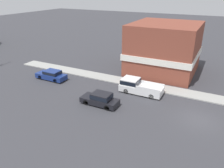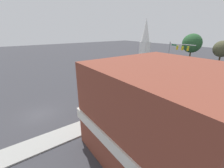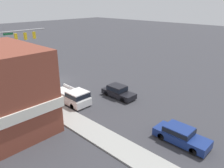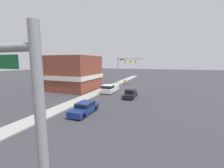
{
  "view_description": "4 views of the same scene",
  "coord_description": "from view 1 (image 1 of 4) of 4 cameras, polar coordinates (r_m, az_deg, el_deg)",
  "views": [
    {
      "loc": [
        -21.1,
        -0.67,
        12.5
      ],
      "look_at": [
        -0.36,
        9.92,
        2.23
      ],
      "focal_mm": 35.0,
      "sensor_mm": 36.0,
      "label": 1
    },
    {
      "loc": [
        18.68,
        -2.17,
        10.07
      ],
      "look_at": [
        1.09,
        10.55,
        2.19
      ],
      "focal_mm": 24.0,
      "sensor_mm": 36.0,
      "label": 2
    },
    {
      "loc": [
        16.97,
        27.64,
        11.36
      ],
      "look_at": [
        0.43,
        11.77,
        2.65
      ],
      "focal_mm": 35.0,
      "sensor_mm": 36.0,
      "label": 3
    },
    {
      "loc": [
        -7.79,
        36.48,
        6.37
      ],
      "look_at": [
        1.33,
        11.72,
        2.45
      ],
      "focal_mm": 24.0,
      "sensor_mm": 36.0,
      "label": 4
    }
  ],
  "objects": [
    {
      "name": "ground_plane",
      "position": [
        24.53,
        21.77,
        -8.75
      ],
      "size": [
        200.0,
        200.0,
        0.0
      ],
      "primitive_type": "plane",
      "color": "#38383D"
    },
    {
      "name": "pickup_truck_parked",
      "position": [
        28.34,
        6.71,
        -0.57
      ],
      "size": [
        2.13,
        5.46,
        1.79
      ],
      "color": "black",
      "rests_on": "ground"
    },
    {
      "name": "corner_brick_building",
      "position": [
        35.75,
        13.48,
        8.99
      ],
      "size": [
        10.77,
        10.21,
        7.67
      ],
      "color": "brown",
      "rests_on": "ground"
    },
    {
      "name": "car_oncoming",
      "position": [
        33.44,
        -15.5,
        2.33
      ],
      "size": [
        1.8,
        4.68,
        1.44
      ],
      "rotation": [
        0.0,
        0.0,
        3.14
      ],
      "color": "black",
      "rests_on": "ground"
    },
    {
      "name": "sidewalk_curb",
      "position": [
        29.55,
        23.12,
        -3.14
      ],
      "size": [
        2.4,
        60.0,
        0.14
      ],
      "color": "#9E9E99",
      "rests_on": "ground"
    },
    {
      "name": "car_lead",
      "position": [
        25.26,
        -3.03,
        -3.88
      ],
      "size": [
        1.78,
        4.45,
        1.5
      ],
      "color": "black",
      "rests_on": "ground"
    }
  ]
}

